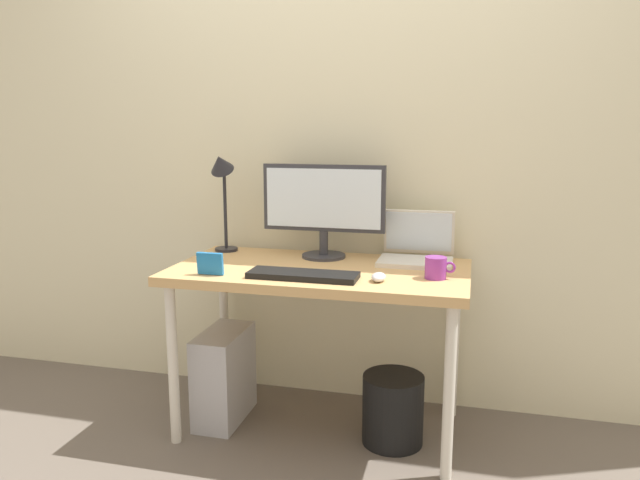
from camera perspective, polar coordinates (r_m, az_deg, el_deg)
name	(u,v)px	position (r m, az deg, el deg)	size (l,w,h in m)	color
ground_plane	(320,427)	(2.87, 0.00, -17.13)	(6.00, 6.00, 0.00)	#665B51
back_wall	(340,134)	(2.92, 1.93, 9.92)	(4.40, 0.04, 2.60)	beige
desk	(320,284)	(2.63, 0.00, -4.11)	(1.26, 0.67, 0.74)	tan
monitor	(324,204)	(2.76, 0.34, 3.35)	(0.56, 0.20, 0.43)	#333338
laptop	(417,249)	(2.74, 9.04, -0.83)	(0.32, 0.28, 0.22)	silver
desk_lamp	(222,179)	(2.91, -9.20, 5.66)	(0.11, 0.16, 0.49)	#232328
keyboard	(303,275)	(2.43, -1.60, -3.30)	(0.44, 0.14, 0.02)	black
mouse	(379,277)	(2.39, 5.51, -3.47)	(0.06, 0.09, 0.03)	silver
coffee_mug	(436,268)	(2.46, 10.82, -2.56)	(0.12, 0.09, 0.09)	purple
photo_frame	(210,264)	(2.51, -10.25, -2.18)	(0.11, 0.02, 0.09)	#1E72BF
computer_tower	(224,376)	(2.89, -8.97, -12.43)	(0.18, 0.36, 0.42)	#B2B2B7
wastebasket	(393,409)	(2.71, 6.84, -15.46)	(0.26, 0.26, 0.30)	black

